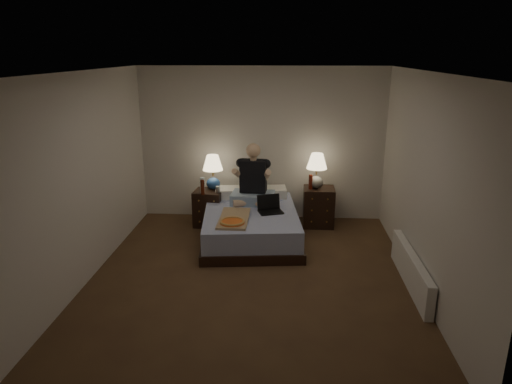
# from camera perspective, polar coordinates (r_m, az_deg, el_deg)

# --- Properties ---
(floor) EXTENTS (4.00, 4.50, 0.00)m
(floor) POSITION_cam_1_polar(r_m,az_deg,el_deg) (5.80, -0.61, -10.71)
(floor) COLOR brown
(floor) RESTS_ON ground
(ceiling) EXTENTS (4.00, 4.50, 0.00)m
(ceiling) POSITION_cam_1_polar(r_m,az_deg,el_deg) (5.13, -0.70, 14.81)
(ceiling) COLOR white
(ceiling) RESTS_ON ground
(wall_back) EXTENTS (4.00, 0.00, 2.50)m
(wall_back) POSITION_cam_1_polar(r_m,az_deg,el_deg) (7.51, 0.69, 5.96)
(wall_back) COLOR silver
(wall_back) RESTS_ON ground
(wall_front) EXTENTS (4.00, 0.00, 2.50)m
(wall_front) POSITION_cam_1_polar(r_m,az_deg,el_deg) (3.24, -3.79, -9.72)
(wall_front) COLOR silver
(wall_front) RESTS_ON ground
(wall_left) EXTENTS (0.00, 4.50, 2.50)m
(wall_left) POSITION_cam_1_polar(r_m,az_deg,el_deg) (5.83, -20.65, 1.54)
(wall_left) COLOR silver
(wall_left) RESTS_ON ground
(wall_right) EXTENTS (0.00, 4.50, 2.50)m
(wall_right) POSITION_cam_1_polar(r_m,az_deg,el_deg) (5.55, 20.42, 0.80)
(wall_right) COLOR silver
(wall_right) RESTS_ON ground
(bed) EXTENTS (1.54, 1.94, 0.45)m
(bed) POSITION_cam_1_polar(r_m,az_deg,el_deg) (6.84, -0.66, -4.14)
(bed) COLOR #5D71BB
(bed) RESTS_ON floor
(nightstand_left) EXTENTS (0.48, 0.44, 0.58)m
(nightstand_left) POSITION_cam_1_polar(r_m,az_deg,el_deg) (7.41, -5.90, -1.99)
(nightstand_left) COLOR black
(nightstand_left) RESTS_ON floor
(nightstand_right) EXTENTS (0.49, 0.44, 0.63)m
(nightstand_right) POSITION_cam_1_polar(r_m,az_deg,el_deg) (7.42, 7.82, -1.84)
(nightstand_right) COLOR black
(nightstand_right) RESTS_ON floor
(lamp_left) EXTENTS (0.41, 0.41, 0.56)m
(lamp_left) POSITION_cam_1_polar(r_m,az_deg,el_deg) (7.32, -5.41, 2.48)
(lamp_left) COLOR #295297
(lamp_left) RESTS_ON nightstand_left
(lamp_right) EXTENTS (0.35, 0.35, 0.56)m
(lamp_right) POSITION_cam_1_polar(r_m,az_deg,el_deg) (7.25, 7.58, 2.63)
(lamp_right) COLOR gray
(lamp_right) RESTS_ON nightstand_right
(water_bottle) EXTENTS (0.07, 0.07, 0.25)m
(water_bottle) POSITION_cam_1_polar(r_m,az_deg,el_deg) (7.18, -6.72, 0.85)
(water_bottle) COLOR white
(water_bottle) RESTS_ON nightstand_left
(soda_can) EXTENTS (0.07, 0.07, 0.10)m
(soda_can) POSITION_cam_1_polar(r_m,az_deg,el_deg) (7.20, -4.78, 0.34)
(soda_can) COLOR #B8B9B3
(soda_can) RESTS_ON nightstand_left
(beer_bottle_left) EXTENTS (0.06, 0.06, 0.23)m
(beer_bottle_left) POSITION_cam_1_polar(r_m,az_deg,el_deg) (7.10, -6.70, 0.59)
(beer_bottle_left) COLOR #501A0B
(beer_bottle_left) RESTS_ON nightstand_left
(beer_bottle_right) EXTENTS (0.06, 0.06, 0.23)m
(beer_bottle_right) POSITION_cam_1_polar(r_m,az_deg,el_deg) (7.23, 6.84, 1.26)
(beer_bottle_right) COLOR #601B0D
(beer_bottle_right) RESTS_ON nightstand_right
(person) EXTENTS (0.70, 0.57, 0.93)m
(person) POSITION_cam_1_polar(r_m,az_deg,el_deg) (6.98, -0.40, 2.27)
(person) COLOR black
(person) RESTS_ON bed
(laptop) EXTENTS (0.41, 0.37, 0.24)m
(laptop) POSITION_cam_1_polar(r_m,az_deg,el_deg) (6.65, 1.85, -1.61)
(laptop) COLOR black
(laptop) RESTS_ON bed
(pizza_box) EXTENTS (0.41, 0.77, 0.08)m
(pizza_box) POSITION_cam_1_polar(r_m,az_deg,el_deg) (6.20, -2.99, -3.82)
(pizza_box) COLOR tan
(pizza_box) RESTS_ON bed
(radiator) EXTENTS (0.10, 1.60, 0.40)m
(radiator) POSITION_cam_1_polar(r_m,az_deg,el_deg) (5.85, 18.80, -9.22)
(radiator) COLOR white
(radiator) RESTS_ON floor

